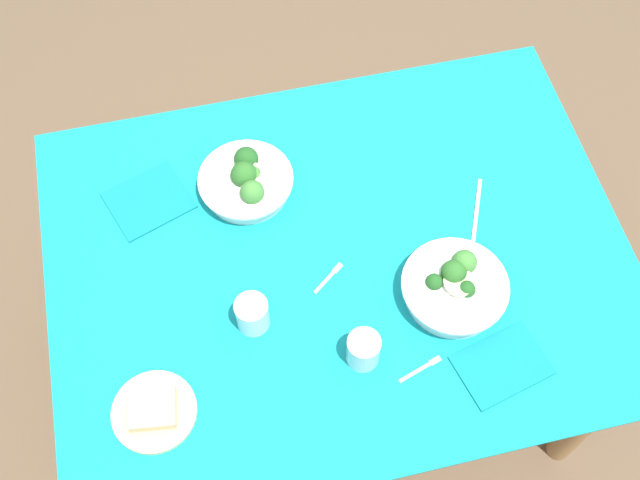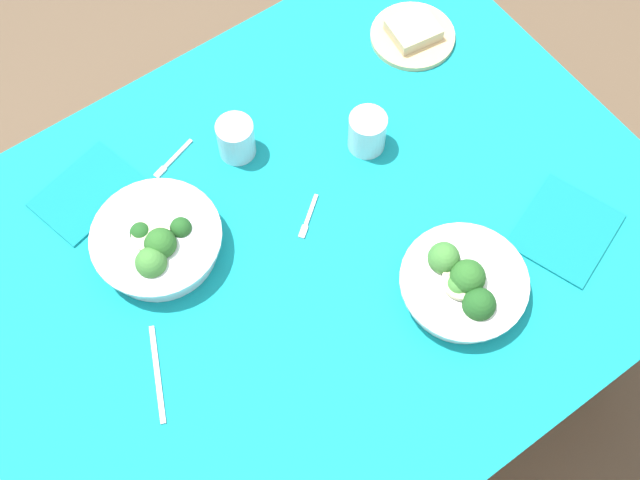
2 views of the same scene
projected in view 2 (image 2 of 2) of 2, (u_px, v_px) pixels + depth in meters
The scene contains 12 objects.
ground_plane at pixel (311, 360), 2.28m from camera, with size 6.00×6.00×0.00m, color brown.
dining_table at pixel (308, 266), 1.73m from camera, with size 1.42×1.09×0.71m.
broccoli_bowl_far at pixel (158, 243), 1.61m from camera, with size 0.25×0.25×0.10m.
broccoli_bowl_near at pixel (463, 284), 1.57m from camera, with size 0.24×0.24×0.10m.
bread_side_plate at pixel (413, 34), 1.87m from camera, with size 0.19×0.19×0.04m.
water_glass_center at pixel (367, 132), 1.71m from camera, with size 0.08×0.08×0.09m, color silver.
water_glass_side at pixel (236, 139), 1.71m from camera, with size 0.08×0.08×0.09m, color silver.
fork_by_far_bowl at pixel (308, 218), 1.67m from camera, with size 0.09×0.07×0.00m.
fork_by_near_bowl at pixel (172, 160), 1.73m from camera, with size 0.11×0.04×0.00m.
table_knife_left at pixel (157, 374), 1.53m from camera, with size 0.19×0.01×0.00m, color #B7B7BC.
napkin_folded_upper at pixel (565, 230), 1.66m from camera, with size 0.19×0.17×0.01m, color #0F777D.
napkin_folded_lower at pixel (87, 193), 1.70m from camera, with size 0.20×0.14×0.01m, color #0F777D.
Camera 2 is at (-0.40, -0.60, 2.19)m, focal length 47.12 mm.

